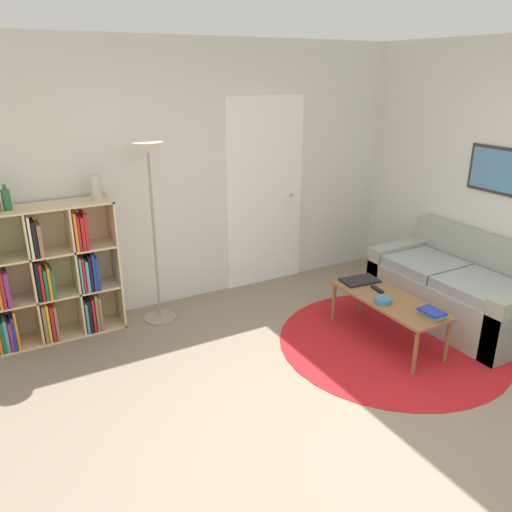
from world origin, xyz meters
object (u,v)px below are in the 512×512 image
Objects in this scene: bookshelf at (48,278)px; vase_on_shelf at (96,187)px; floor_lamp at (150,184)px; bottle_right at (6,199)px; couch at (458,291)px; bowl at (383,300)px; coffee_table at (388,302)px; laptop at (360,280)px.

vase_on_shelf is at bearing -0.31° from bookshelf.
floor_lamp is 7.99× the size of bottle_right.
vase_on_shelf is (0.49, -0.00, 0.76)m from bookshelf.
bottle_right is at bearing 173.84° from floor_lamp.
bookshelf is at bearing 4.85° from bottle_right.
floor_lamp is at bearing -17.50° from vase_on_shelf.
couch is 10.95× the size of bowl.
couch is 7.38× the size of vase_on_shelf.
bowl is at bearing -30.15° from bottle_right.
coffee_table is (2.58, -1.53, -0.20)m from bookshelf.
couch is 0.92m from coffee_table.
vase_on_shelf is at bearing 143.78° from coffee_table.
bottle_right is at bearing 149.85° from bowl.
bottle_right reaches higher than vase_on_shelf.
coffee_table is 5.27× the size of bottle_right.
vase_on_shelf is (-2.11, 1.12, 0.91)m from laptop.
floor_lamp is (0.94, -0.14, 0.77)m from bookshelf.
bottle_right reaches higher than coffee_table.
floor_lamp is 2.36m from coffee_table.
bottle_right is at bearing -175.15° from bookshelf.
bookshelf is 1.08× the size of coffee_table.
bookshelf is 3.01m from coffee_table.
floor_lamp reaches higher than bottle_right.
bottle_right reaches higher than couch.
coffee_table is (-0.91, 0.01, 0.09)m from couch.
bowl is 0.67× the size of bottle_right.
vase_on_shelf is at bearing 162.50° from floor_lamp.
bookshelf is at bearing 171.30° from floor_lamp.
bottle_right is at bearing 158.62° from laptop.
bookshelf is at bearing 149.30° from coffee_table.
couch is 1.39× the size of coffee_table.
bowl is 2.69m from vase_on_shelf.
bottle_right is (-2.69, 1.57, 0.88)m from bowl.
laptop is at bearing -21.38° from bottle_right.
floor_lamp is at bearing -8.70° from bookshelf.
vase_on_shelf reaches higher than laptop.
bookshelf is 2.94m from bowl.
bowl is (-1.02, -0.04, 0.15)m from couch.
bottle_right is at bearing 151.62° from coffee_table.
coffee_table is at bearing -36.22° from vase_on_shelf.
bookshelf is at bearing 156.16° from couch.
floor_lamp is 8.04× the size of vase_on_shelf.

